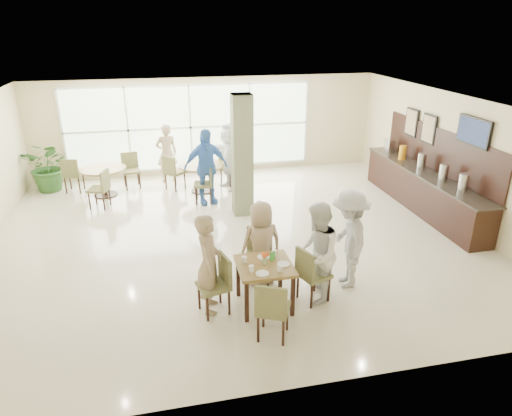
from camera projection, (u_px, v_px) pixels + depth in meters
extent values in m
plane|color=beige|center=(235.00, 235.00, 9.79)|extent=(10.00, 10.00, 0.00)
plane|color=white|center=(232.00, 103.00, 8.72)|extent=(10.00, 10.00, 0.00)
plane|color=beige|center=(208.00, 126.00, 13.31)|extent=(10.00, 0.00, 10.00)
plane|color=beige|center=(301.00, 293.00, 5.19)|extent=(10.00, 0.00, 10.00)
plane|color=beige|center=(453.00, 158.00, 10.24)|extent=(0.00, 9.00, 9.00)
plane|color=silver|center=(191.00, 127.00, 13.19)|extent=(7.00, 0.00, 7.00)
cube|color=#636C4B|center=(242.00, 156.00, 10.41)|extent=(0.45, 0.45, 2.80)
cube|color=brown|center=(265.00, 266.00, 7.12)|extent=(0.86, 0.86, 0.05)
cube|color=black|center=(247.00, 302.00, 6.86)|extent=(0.06, 0.06, 0.70)
cube|color=black|center=(293.00, 296.00, 7.00)|extent=(0.06, 0.06, 0.70)
cube|color=black|center=(238.00, 277.00, 7.51)|extent=(0.06, 0.06, 0.70)
cube|color=black|center=(280.00, 273.00, 7.66)|extent=(0.06, 0.06, 0.70)
cylinder|color=brown|center=(103.00, 169.00, 11.75)|extent=(1.17, 1.17, 0.04)
cylinder|color=black|center=(104.00, 182.00, 11.89)|extent=(0.10, 0.10, 0.71)
cylinder|color=black|center=(106.00, 195.00, 12.02)|extent=(0.60, 0.60, 0.03)
cylinder|color=brown|center=(201.00, 165.00, 12.05)|extent=(1.21, 1.21, 0.04)
cylinder|color=black|center=(202.00, 178.00, 12.19)|extent=(0.10, 0.10, 0.71)
cylinder|color=black|center=(203.00, 190.00, 12.32)|extent=(0.60, 0.60, 0.03)
cylinder|color=white|center=(280.00, 269.00, 6.89)|extent=(0.08, 0.08, 0.10)
cylinder|color=white|center=(244.00, 260.00, 7.15)|extent=(0.08, 0.08, 0.10)
cylinder|color=white|center=(274.00, 253.00, 7.33)|extent=(0.08, 0.08, 0.10)
cylinder|color=white|center=(251.00, 269.00, 6.89)|extent=(0.08, 0.08, 0.10)
cylinder|color=white|center=(262.00, 274.00, 6.83)|extent=(0.20, 0.20, 0.01)
cylinder|color=white|center=(263.00, 257.00, 7.32)|extent=(0.20, 0.20, 0.01)
cylinder|color=white|center=(284.00, 264.00, 7.10)|extent=(0.20, 0.20, 0.01)
cylinder|color=#99B27F|center=(265.00, 261.00, 7.08)|extent=(0.07, 0.07, 0.12)
sphere|color=#DE4E12|center=(267.00, 255.00, 7.05)|extent=(0.07, 0.07, 0.07)
sphere|color=#DE4E12|center=(263.00, 254.00, 7.06)|extent=(0.07, 0.07, 0.07)
sphere|color=#DE4E12|center=(264.00, 256.00, 7.02)|extent=(0.07, 0.07, 0.07)
cube|color=green|center=(272.00, 256.00, 7.20)|extent=(0.09, 0.07, 0.15)
cube|color=black|center=(422.00, 191.00, 10.99)|extent=(0.60, 4.60, 0.90)
cube|color=black|center=(425.00, 173.00, 10.81)|extent=(0.64, 4.70, 0.04)
cube|color=black|center=(439.00, 151.00, 10.67)|extent=(0.04, 4.60, 1.00)
cylinder|color=silver|center=(463.00, 183.00, 9.46)|extent=(0.20, 0.20, 0.40)
cylinder|color=silver|center=(444.00, 173.00, 10.10)|extent=(0.20, 0.20, 0.40)
cylinder|color=silver|center=(422.00, 162.00, 10.91)|extent=(0.20, 0.20, 0.40)
cylinder|color=orange|center=(403.00, 153.00, 11.73)|extent=(0.18, 0.18, 0.36)
cube|color=silver|center=(390.00, 146.00, 12.36)|extent=(0.18, 0.30, 0.36)
cube|color=black|center=(474.00, 131.00, 9.40)|extent=(0.06, 1.00, 0.58)
cube|color=#7F99CC|center=(473.00, 131.00, 9.40)|extent=(0.01, 0.92, 0.50)
cube|color=black|center=(429.00, 129.00, 10.96)|extent=(0.04, 0.55, 0.70)
cube|color=brown|center=(428.00, 129.00, 10.96)|extent=(0.01, 0.47, 0.62)
cube|color=black|center=(412.00, 122.00, 11.68)|extent=(0.04, 0.55, 0.70)
cube|color=brown|center=(411.00, 122.00, 11.68)|extent=(0.01, 0.47, 0.62)
imported|color=#2B5B24|center=(49.00, 166.00, 12.12)|extent=(1.59, 1.59, 1.36)
imported|color=tan|center=(209.00, 264.00, 6.99)|extent=(0.45, 0.63, 1.63)
imported|color=tan|center=(261.00, 243.00, 7.77)|extent=(0.79, 0.51, 1.51)
imported|color=white|center=(317.00, 254.00, 7.24)|extent=(0.86, 0.98, 1.69)
imported|color=#B3B4B6|center=(349.00, 239.00, 7.66)|extent=(0.82, 1.21, 1.74)
imported|color=#447CCD|center=(206.00, 167.00, 11.17)|extent=(1.21, 0.83, 1.89)
imported|color=white|center=(229.00, 156.00, 12.21)|extent=(1.23, 1.82, 1.81)
imported|color=tan|center=(167.00, 153.00, 12.74)|extent=(0.67, 0.51, 1.66)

